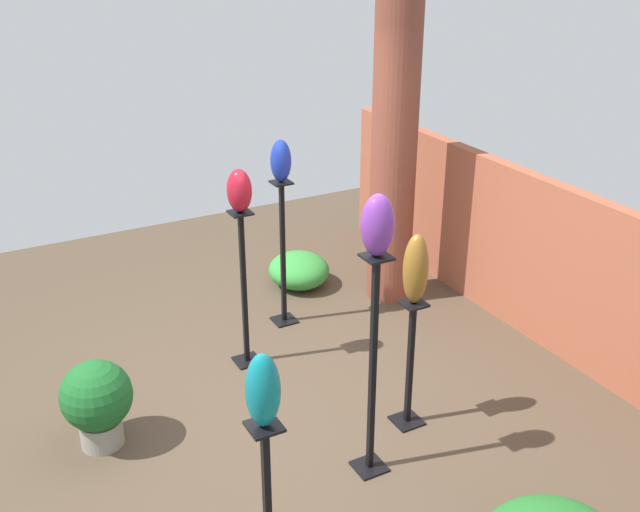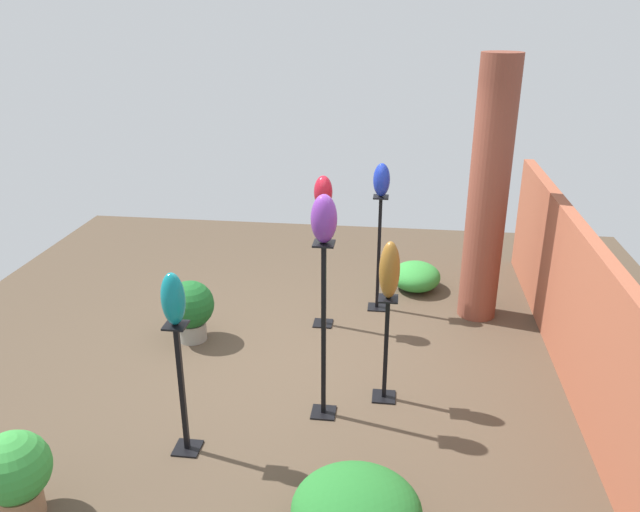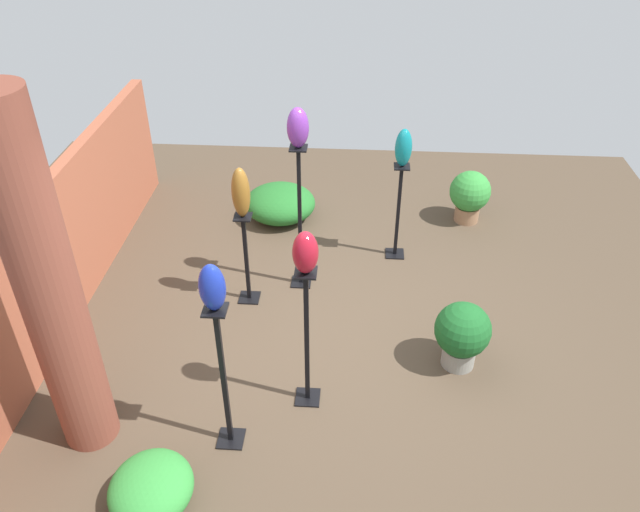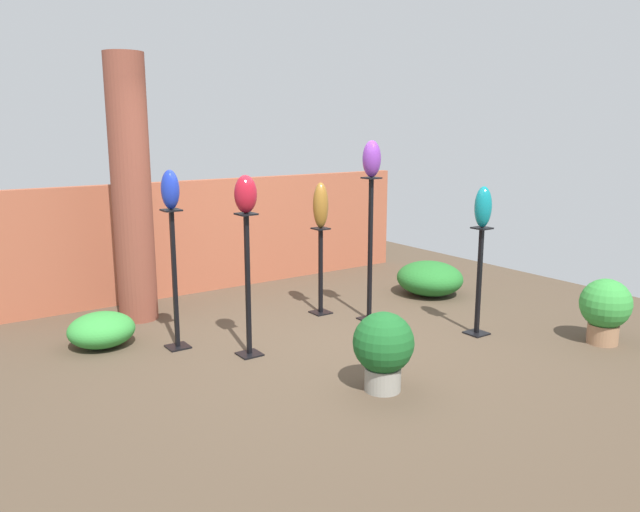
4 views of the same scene
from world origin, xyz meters
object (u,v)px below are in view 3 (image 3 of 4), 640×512
object	(u,v)px
pedestal_violet	(300,225)
pedestal_ruby	(307,345)
pedestal_cobalt	(224,385)
potted_plant_mid_right	(462,333)
art_vase_ruby	(305,253)
brick_pillar	(50,292)
art_vase_violet	(298,128)
art_vase_cobalt	(212,288)
art_vase_bronze	(241,193)
art_vase_teal	(403,148)
potted_plant_front_right	(470,194)
pedestal_bronze	(247,263)
pedestal_teal	(398,216)

from	to	relation	value
pedestal_violet	pedestal_ruby	bearing A→B (deg)	-172.82
pedestal_cobalt	potted_plant_mid_right	bearing A→B (deg)	-62.68
art_vase_ruby	potted_plant_mid_right	world-z (taller)	art_vase_ruby
brick_pillar	art_vase_violet	world-z (taller)	brick_pillar
brick_pillar	art_vase_ruby	world-z (taller)	brick_pillar
brick_pillar	pedestal_cobalt	distance (m)	1.34
brick_pillar	art_vase_cobalt	bearing A→B (deg)	-90.44
art_vase_bronze	art_vase_violet	bearing A→B (deg)	-59.47
art_vase_teal	potted_plant_front_right	xyz separation A→B (m)	(0.78, -0.87, -0.92)
brick_pillar	potted_plant_front_right	world-z (taller)	brick_pillar
pedestal_bronze	art_vase_bronze	world-z (taller)	art_vase_bronze
pedestal_bronze	potted_plant_mid_right	bearing A→B (deg)	-111.70
pedestal_teal	art_vase_teal	distance (m)	0.78
pedestal_cobalt	art_vase_teal	size ratio (longest dim) A/B	3.30
brick_pillar	art_vase_teal	xyz separation A→B (m)	(2.59, -2.42, -0.10)
art_vase_violet	potted_plant_front_right	distance (m)	2.66
art_vase_cobalt	art_vase_teal	world-z (taller)	art_vase_cobalt
pedestal_cobalt	pedestal_bronze	distance (m)	1.74
pedestal_bronze	pedestal_ruby	size ratio (longest dim) A/B	0.74
art_vase_violet	pedestal_violet	bearing A→B (deg)	90.00
pedestal_bronze	art_vase_teal	distance (m)	1.90
art_vase_teal	art_vase_violet	xyz separation A→B (m)	(-0.58, 0.98, 0.43)
pedestal_teal	pedestal_bronze	distance (m)	1.71
pedestal_ruby	pedestal_violet	bearing A→B (deg)	7.18
art_vase_bronze	potted_plant_mid_right	world-z (taller)	art_vase_bronze
pedestal_violet	art_vase_teal	size ratio (longest dim) A/B	3.85
art_vase_violet	art_vase_cobalt	bearing A→B (deg)	169.95
art_vase_violet	potted_plant_front_right	xyz separation A→B (m)	(1.36, -1.85, -1.35)
art_vase_ruby	pedestal_teal	bearing A→B (deg)	-20.08
pedestal_ruby	art_vase_bronze	world-z (taller)	art_vase_bronze
art_vase_cobalt	art_vase_violet	xyz separation A→B (m)	(2.01, -0.36, 0.23)
art_vase_violet	pedestal_ruby	bearing A→B (deg)	-172.82
art_vase_teal	art_vase_violet	world-z (taller)	art_vase_violet
potted_plant_mid_right	potted_plant_front_right	world-z (taller)	potted_plant_mid_right
art_vase_ruby	potted_plant_front_right	xyz separation A→B (m)	(2.91, -1.65, -1.11)
pedestal_teal	pedestal_bronze	world-z (taller)	pedestal_teal
pedestal_cobalt	pedestal_violet	xyz separation A→B (m)	(2.01, -0.36, 0.11)
art_vase_ruby	pedestal_violet	bearing A→B (deg)	7.18
pedestal_teal	art_vase_cobalt	xyz separation A→B (m)	(-2.59, 1.33, 0.99)
art_vase_cobalt	potted_plant_mid_right	size ratio (longest dim) A/B	0.56
pedestal_violet	potted_plant_front_right	world-z (taller)	pedestal_violet
pedestal_violet	art_vase_cobalt	distance (m)	2.19
pedestal_cobalt	art_vase_violet	size ratio (longest dim) A/B	3.49
pedestal_cobalt	pedestal_teal	xyz separation A→B (m)	(2.59, -1.33, -0.11)
brick_pillar	art_vase_violet	bearing A→B (deg)	-35.77
brick_pillar	pedestal_teal	world-z (taller)	brick_pillar
pedestal_ruby	potted_plant_mid_right	bearing A→B (deg)	-69.08
potted_plant_front_right	art_vase_ruby	bearing A→B (deg)	150.47
pedestal_cobalt	art_vase_ruby	bearing A→B (deg)	-50.44
brick_pillar	potted_plant_mid_right	bearing A→B (deg)	-72.21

